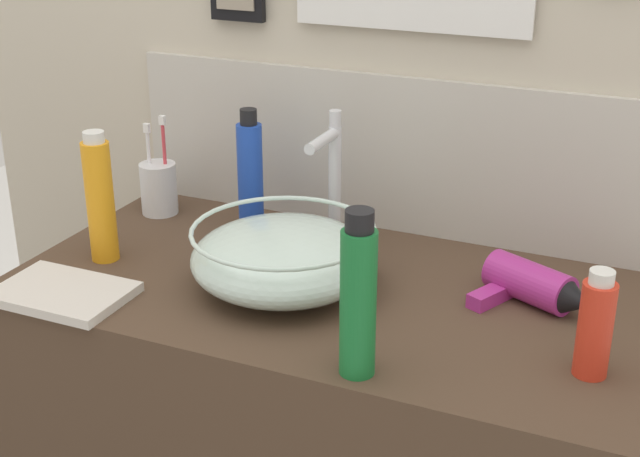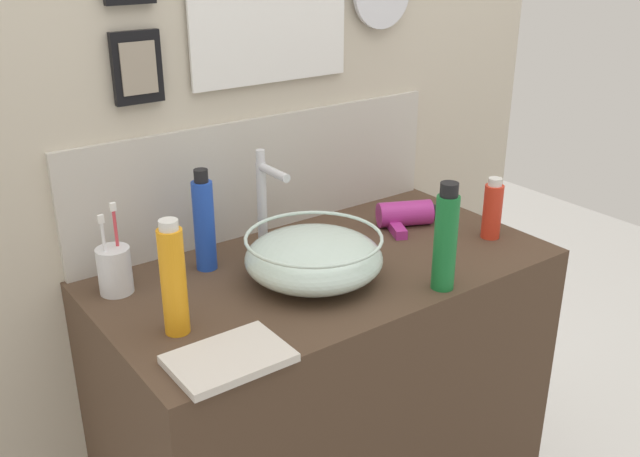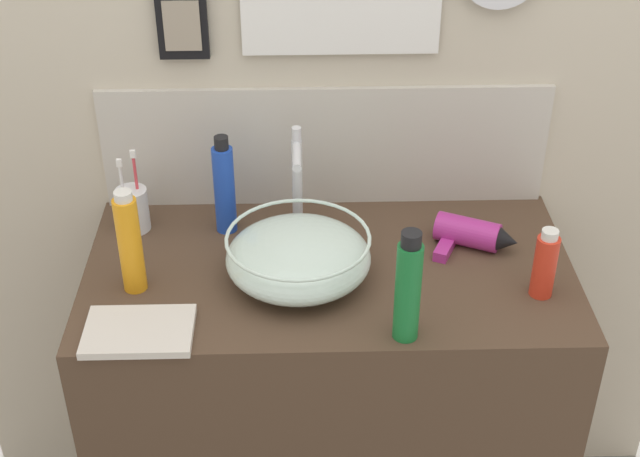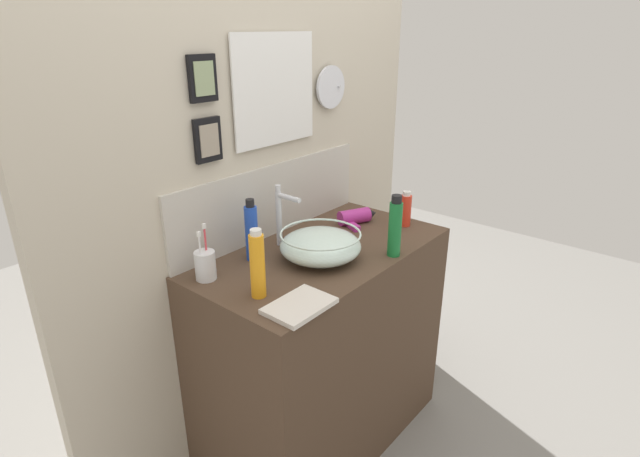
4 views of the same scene
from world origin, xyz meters
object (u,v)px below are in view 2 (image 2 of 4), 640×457
Objects in this scene: faucet at (265,194)px; hand_towel at (229,358)px; spray_bottle at (446,239)px; lotion_bottle at (492,210)px; hair_drier at (410,214)px; shampoo_bottle at (173,280)px; soap_dispenser at (204,223)px; glass_bowl_sink at (314,257)px; toothbrush_cup at (115,270)px.

faucet is 1.18× the size of hand_towel.
spray_bottle is at bearing -1.99° from hand_towel.
spray_bottle is 0.33m from lotion_bottle.
hair_drier is 0.75m from shampoo_bottle.
hair_drier is 0.85× the size of shampoo_bottle.
spray_bottle is at bearing -46.43° from soap_dispenser.
faucet is 1.03× the size of spray_bottle.
spray_bottle is at bearing -43.19° from glass_bowl_sink.
hair_drier is 0.57m from soap_dispenser.
toothbrush_cup is at bearing 177.59° from soap_dispenser.
shampoo_bottle is (-0.34, -0.02, 0.06)m from glass_bowl_sink.
hair_drier is at bearing 58.97° from spray_bottle.
hand_towel is at bearing -129.93° from faucet.
lotion_bottle is 0.74× the size of hand_towel.
shampoo_bottle is at bearing -169.71° from hair_drier.
lotion_bottle is at bearing -17.20° from toothbrush_cup.
hair_drier is (0.39, 0.11, -0.03)m from glass_bowl_sink.
hand_towel is at bearing -157.90° from hair_drier.
soap_dispenser is (-0.67, 0.26, 0.04)m from lotion_bottle.
hand_towel is at bearing -172.46° from lotion_bottle.
toothbrush_cup is at bearing 162.80° from lotion_bottle.
faucet is 0.51m from hand_towel.
shampoo_bottle is (-0.55, 0.17, -0.00)m from spray_bottle.
lotion_bottle is at bearing -7.65° from glass_bowl_sink.
hand_towel is (-0.82, -0.11, -0.07)m from lotion_bottle.
soap_dispenser reaches higher than hand_towel.
faucet is at bearing 33.03° from shampoo_bottle.
soap_dispenser is (-0.37, 0.39, -0.00)m from spray_bottle.
hand_towel is (0.06, -0.38, -0.05)m from toothbrush_cup.
lotion_bottle is at bearing -3.02° from shampoo_bottle.
spray_bottle is 0.54m from soap_dispenser.
spray_bottle is at bearing -156.93° from lotion_bottle.
shampoo_bottle reaches higher than glass_bowl_sink.
shampoo_bottle is (-0.74, -0.13, 0.08)m from hair_drier.
toothbrush_cup is at bearing 179.26° from faucet.
hair_drier is at bearing 22.10° from hand_towel.
glass_bowl_sink is at bearing 136.81° from spray_bottle.
glass_bowl_sink is 0.51m from lotion_bottle.
hair_drier is at bearing -8.81° from soap_dispenser.
toothbrush_cup is at bearing 172.95° from hair_drier.
glass_bowl_sink is at bearing -28.52° from toothbrush_cup.
hair_drier is 0.83× the size of spray_bottle.
faucet is 1.05× the size of soap_dispenser.
shampoo_bottle is at bearing 100.51° from hand_towel.
faucet is 0.42m from hair_drier.
faucet is 0.45m from spray_bottle.
glass_bowl_sink is 1.26× the size of spray_bottle.
spray_bottle is 0.53m from hand_towel.
soap_dispenser reaches higher than lotion_bottle.
soap_dispenser is (-0.16, 0.20, 0.06)m from glass_bowl_sink.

